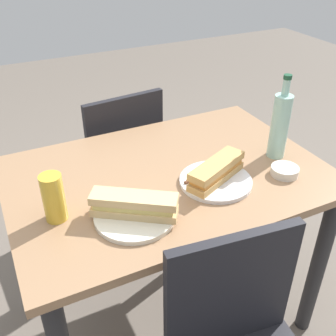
# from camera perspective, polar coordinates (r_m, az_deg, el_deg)

# --- Properties ---
(ground_plane) EXTENTS (8.00, 8.00, 0.00)m
(ground_plane) POSITION_cam_1_polar(r_m,az_deg,el_deg) (1.94, 0.00, -19.54)
(ground_plane) COLOR #6B6056
(dining_table) EXTENTS (1.11, 0.77, 0.75)m
(dining_table) POSITION_cam_1_polar(r_m,az_deg,el_deg) (1.49, 0.00, -4.61)
(dining_table) COLOR #997251
(dining_table) RESTS_ON ground
(chair_far) EXTENTS (0.44, 0.44, 0.85)m
(chair_far) POSITION_cam_1_polar(r_m,az_deg,el_deg) (2.02, -7.02, 1.29)
(chair_far) COLOR black
(chair_far) RESTS_ON ground
(plate_near) EXTENTS (0.25, 0.25, 0.01)m
(plate_near) POSITION_cam_1_polar(r_m,az_deg,el_deg) (1.22, -4.73, -6.76)
(plate_near) COLOR silver
(plate_near) RESTS_ON dining_table
(baguette_sandwich_near) EXTENTS (0.25, 0.20, 0.07)m
(baguette_sandwich_near) POSITION_cam_1_polar(r_m,az_deg,el_deg) (1.20, -4.82, -5.22)
(baguette_sandwich_near) COLOR #DBB77A
(baguette_sandwich_near) RESTS_ON plate_near
(knife_near) EXTENTS (0.16, 0.11, 0.01)m
(knife_near) POSITION_cam_1_polar(r_m,az_deg,el_deg) (1.26, -4.74, -4.76)
(knife_near) COLOR silver
(knife_near) RESTS_ON plate_near
(plate_far) EXTENTS (0.25, 0.25, 0.01)m
(plate_far) POSITION_cam_1_polar(r_m,az_deg,el_deg) (1.38, 6.78, -1.86)
(plate_far) COLOR white
(plate_far) RESTS_ON dining_table
(baguette_sandwich_far) EXTENTS (0.25, 0.16, 0.07)m
(baguette_sandwich_far) POSITION_cam_1_polar(r_m,az_deg,el_deg) (1.35, 6.89, -0.41)
(baguette_sandwich_far) COLOR tan
(baguette_sandwich_far) RESTS_ON plate_far
(knife_far) EXTENTS (0.17, 0.07, 0.01)m
(knife_far) POSITION_cam_1_polar(r_m,az_deg,el_deg) (1.39, 4.61, -0.87)
(knife_far) COLOR silver
(knife_far) RESTS_ON plate_far
(water_bottle) EXTENTS (0.07, 0.07, 0.32)m
(water_bottle) POSITION_cam_1_polar(r_m,az_deg,el_deg) (1.52, 15.59, 5.93)
(water_bottle) COLOR #99C6B7
(water_bottle) RESTS_ON dining_table
(beer_glass) EXTENTS (0.07, 0.07, 0.15)m
(beer_glass) POSITION_cam_1_polar(r_m,az_deg,el_deg) (1.22, -15.94, -4.08)
(beer_glass) COLOR gold
(beer_glass) RESTS_ON dining_table
(olive_bowl) EXTENTS (0.10, 0.10, 0.03)m
(olive_bowl) POSITION_cam_1_polar(r_m,az_deg,el_deg) (1.47, 16.23, -0.39)
(olive_bowl) COLOR silver
(olive_bowl) RESTS_ON dining_table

